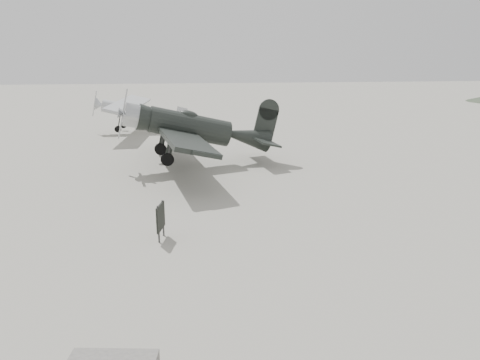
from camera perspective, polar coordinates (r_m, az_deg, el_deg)
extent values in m
plane|color=gray|center=(19.28, -5.13, -4.69)|extent=(160.00, 160.00, 0.00)
cylinder|color=black|center=(27.48, -6.15, 6.37)|extent=(4.91, 2.31, 1.50)
cone|color=black|center=(28.32, 0.95, 6.84)|extent=(2.99, 1.87, 1.39)
cylinder|color=#A8ABAD|center=(27.08, -13.00, 5.92)|extent=(1.19, 1.48, 1.33)
cone|color=#A8ABAD|center=(27.05, -14.36, 5.82)|extent=(0.48, 0.66, 0.60)
cube|color=#A8ABAD|center=(27.05, -14.20, 5.84)|extent=(0.10, 0.20, 2.79)
ellipsoid|color=black|center=(27.34, -6.63, 7.72)|extent=(1.29, 0.93, 0.49)
cube|color=black|center=(27.42, -7.67, 5.50)|extent=(4.50, 13.07, 0.24)
cube|color=black|center=(28.58, 2.60, 7.02)|extent=(1.96, 4.64, 0.11)
cube|color=black|center=(28.52, 2.93, 8.84)|extent=(1.29, 0.33, 1.93)
cylinder|color=black|center=(26.25, -7.97, 1.76)|extent=(0.75, 0.30, 0.73)
cylinder|color=black|center=(29.05, -8.87, 3.06)|extent=(0.75, 0.30, 0.73)
cylinder|color=#333333|center=(26.09, -8.03, 3.29)|extent=(0.14, 0.14, 1.50)
cylinder|color=#333333|center=(28.90, -8.93, 4.46)|extent=(0.14, 0.14, 1.50)
cylinder|color=black|center=(28.75, 3.10, 6.02)|extent=(0.25, 0.13, 0.24)
cylinder|color=#9A9C9F|center=(39.82, -12.93, 8.08)|extent=(5.03, 1.48, 1.05)
cone|color=#9A9C9F|center=(39.30, -8.11, 8.22)|extent=(1.79, 1.10, 0.95)
cone|color=#9A9C9F|center=(40.45, -16.81, 7.92)|extent=(0.66, 1.04, 0.99)
cube|color=#9A9C9F|center=(40.56, -17.33, 7.90)|extent=(0.06, 0.14, 2.10)
cube|color=#9A9C9F|center=(39.83, -13.53, 8.90)|extent=(2.72, 10.61, 0.17)
cube|color=#9A9C9F|center=(39.24, -7.41, 8.30)|extent=(1.14, 3.30, 0.08)
cube|color=#9A9C9F|center=(39.16, -7.31, 9.20)|extent=(0.86, 0.15, 1.24)
cylinder|color=black|center=(39.17, -14.20, 5.73)|extent=(0.54, 0.18, 0.53)
cylinder|color=black|center=(41.19, -13.58, 6.24)|extent=(0.54, 0.18, 0.53)
cylinder|color=#333333|center=(39.09, -14.25, 6.51)|extent=(0.09, 0.09, 1.14)
cylinder|color=#333333|center=(41.11, -13.63, 6.98)|extent=(0.09, 0.09, 1.14)
cylinder|color=black|center=(39.26, -7.12, 7.82)|extent=(0.18, 0.08, 0.17)
cylinder|color=#333333|center=(16.91, -9.92, -5.35)|extent=(0.08, 0.08, 1.38)
cylinder|color=#333333|center=(17.48, -9.37, -4.61)|extent=(0.08, 0.08, 1.38)
cube|color=black|center=(17.14, -9.66, -4.48)|extent=(0.27, 0.95, 0.95)
cube|color=beige|center=(17.13, -9.79, -4.30)|extent=(0.17, 0.73, 0.19)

